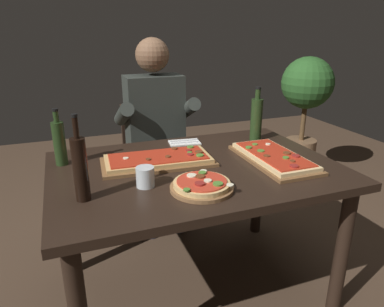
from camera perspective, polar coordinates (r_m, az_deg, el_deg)
The scene contains 13 objects.
ground_plane at distance 2.13m, azimuth 0.51°, elevation -20.86°, with size 6.40×6.40×0.00m, color #4C3828.
dining_table at distance 1.78m, azimuth 0.57°, elevation -4.92°, with size 1.40×0.96×0.74m.
pizza_rectangular_front at distance 1.77m, azimuth -5.49°, elevation -1.07°, with size 0.58×0.30×0.05m.
pizza_rectangular_left at distance 1.85m, azimuth 13.12°, elevation -0.60°, with size 0.26×0.52×0.05m.
pizza_round_far at distance 1.49m, azimuth 1.60°, elevation -5.17°, with size 0.27×0.27×0.05m.
wine_bottle_dark at distance 1.84m, azimuth -20.75°, elevation 1.73°, with size 0.06×0.06×0.28m.
oil_bottle_amber at distance 2.14m, azimuth 10.41°, elevation 5.61°, with size 0.07×0.07×0.32m.
vinegar_bottle_green at distance 1.43m, azimuth -17.70°, elevation -2.24°, with size 0.06×0.06×0.35m.
tumbler_near_camera at distance 1.52m, azimuth -7.60°, elevation -3.98°, with size 0.08×0.08×0.09m.
napkin_cutlery_set at distance 2.08m, azimuth -1.23°, elevation 1.81°, with size 0.19×0.13×0.01m.
diner_chair at distance 2.59m, azimuth -6.22°, elevation -0.62°, with size 0.44×0.44×0.87m.
seated_diner at distance 2.40m, azimuth -5.71°, elevation 4.16°, with size 0.53×0.41×1.33m.
potted_plant_corner at distance 3.36m, azimuth 17.93°, elevation 7.81°, with size 0.46×0.46×1.15m.
Camera 1 is at (-0.58, -1.50, 1.39)m, focal length 32.82 mm.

